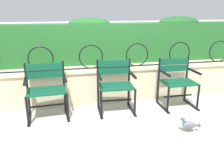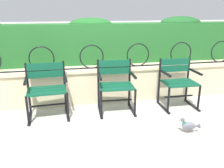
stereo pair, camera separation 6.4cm
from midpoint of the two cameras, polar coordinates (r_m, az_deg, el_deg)
ground_plane at (r=3.64m, az=0.93°, el=-8.90°), size 60.00×60.00×0.00m
stone_wall at (r=4.34m, az=-1.60°, el=0.12°), size 6.88×0.41×0.63m
iron_arch_fence at (r=4.12m, az=-4.08°, el=6.24°), size 6.36×0.02×0.42m
hedge_row at (r=4.59m, az=-2.83°, el=10.22°), size 6.75×0.49×0.86m
park_chair_left at (r=3.80m, az=-15.04°, el=-0.89°), size 0.64×0.56×0.83m
park_chair_centre at (r=3.87m, az=1.35°, el=0.01°), size 0.60×0.55×0.84m
park_chair_right at (r=4.21m, az=16.02°, el=0.73°), size 0.58×0.53×0.82m
pigeon_far_side at (r=3.45m, az=18.59°, el=-9.43°), size 0.29×0.14×0.22m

